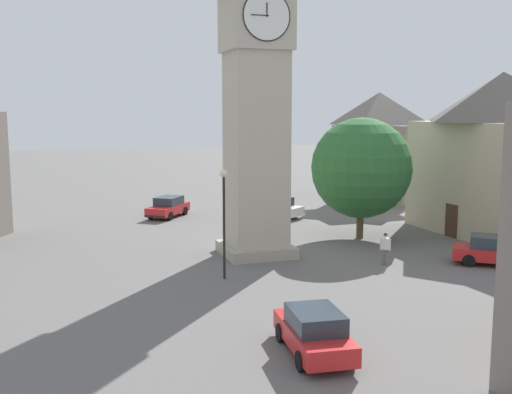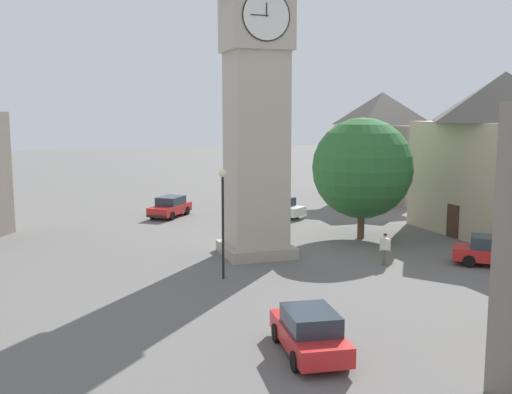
% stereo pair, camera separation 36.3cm
% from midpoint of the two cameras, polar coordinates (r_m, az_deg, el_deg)
% --- Properties ---
extents(ground_plane, '(200.00, 200.00, 0.00)m').
position_cam_midpoint_polar(ground_plane, '(33.87, 0.31, -5.44)').
color(ground_plane, '#605E5B').
extents(clock_tower, '(4.46, 4.46, 20.28)m').
position_cam_midpoint_polar(clock_tower, '(33.15, 0.32, 14.86)').
color(clock_tower, '#A59C89').
rests_on(clock_tower, ground).
extents(car_blue_kerb, '(4.28, 3.89, 1.53)m').
position_cam_midpoint_polar(car_blue_kerb, '(33.71, 21.80, -4.77)').
color(car_blue_kerb, red).
rests_on(car_blue_kerb, ground).
extents(car_silver_kerb, '(2.14, 4.29, 1.53)m').
position_cam_midpoint_polar(car_silver_kerb, '(20.43, 5.57, -12.51)').
color(car_silver_kerb, red).
rests_on(car_silver_kerb, ground).
extents(car_red_corner, '(3.86, 4.29, 1.53)m').
position_cam_midpoint_polar(car_red_corner, '(46.09, -7.86, -0.92)').
color(car_red_corner, red).
rests_on(car_red_corner, ground).
extents(car_white_side, '(3.79, 4.33, 1.53)m').
position_cam_midpoint_polar(car_white_side, '(45.43, 2.26, -0.98)').
color(car_white_side, white).
rests_on(car_white_side, ground).
extents(pedestrian, '(0.45, 0.40, 1.69)m').
position_cam_midpoint_polar(pedestrian, '(32.11, 12.37, -4.54)').
color(pedestrian, '#706656').
rests_on(pedestrian, ground).
extents(tree, '(6.24, 6.24, 7.54)m').
position_cam_midpoint_polar(tree, '(38.09, 10.24, 2.68)').
color(tree, brown).
rests_on(tree, ground).
extents(building_corner_back, '(7.80, 10.84, 10.39)m').
position_cam_midpoint_polar(building_corner_back, '(41.96, 22.30, 3.91)').
color(building_corner_back, tan).
rests_on(building_corner_back, ground).
extents(building_hall_far, '(9.64, 9.63, 9.54)m').
position_cam_midpoint_polar(building_hall_far, '(54.96, 11.87, 4.75)').
color(building_hall_far, slate).
rests_on(building_hall_far, ground).
extents(lamp_post, '(0.36, 0.36, 5.23)m').
position_cam_midpoint_polar(lamp_post, '(28.47, -2.78, -0.91)').
color(lamp_post, black).
rests_on(lamp_post, ground).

